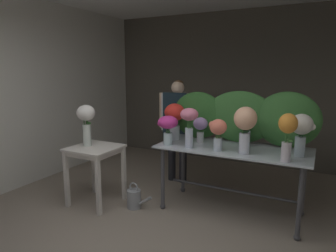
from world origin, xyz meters
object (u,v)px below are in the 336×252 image
object	(u,v)px
vase_scarlet_snapdragons	(174,117)
vase_peach_roses	(245,124)
vase_magenta_hydrangea	(168,126)
display_table_glass	(232,158)
florist	(177,120)
vase_rosy_freesia	(189,122)
watering_can	(134,198)
side_table_white	(95,155)
vase_ivory_carnations	(301,129)
vase_violet_anemones	(246,126)
vase_sunset_ranunculus	(288,132)
vase_lilac_dahlias	(201,127)
vase_coral_tulips	(218,131)
vase_white_roses_tall	(86,119)

from	to	relation	value
vase_scarlet_snapdragons	vase_peach_roses	size ratio (longest dim) A/B	0.92
vase_peach_roses	vase_magenta_hydrangea	world-z (taller)	vase_peach_roses
display_table_glass	florist	world-z (taller)	florist
vase_rosy_freesia	vase_magenta_hydrangea	bearing A→B (deg)	177.75
vase_rosy_freesia	vase_peach_roses	bearing A→B (deg)	3.00
vase_magenta_hydrangea	watering_can	size ratio (longest dim) A/B	1.04
side_table_white	vase_ivory_carnations	bearing A→B (deg)	12.09
vase_violet_anemones	florist	bearing A→B (deg)	154.97
vase_scarlet_snapdragons	vase_violet_anemones	xyz separation A→B (m)	(0.94, 0.06, -0.06)
florist	vase_sunset_ranunculus	xyz separation A→B (m)	(1.70, -1.00, 0.15)
display_table_glass	vase_lilac_dahlias	size ratio (longest dim) A/B	5.47
side_table_white	vase_rosy_freesia	size ratio (longest dim) A/B	1.62
vase_coral_tulips	vase_lilac_dahlias	bearing A→B (deg)	138.67
display_table_glass	vase_scarlet_snapdragons	size ratio (longest dim) A/B	3.70
display_table_glass	vase_lilac_dahlias	world-z (taller)	vase_lilac_dahlias
vase_violet_anemones	vase_ivory_carnations	bearing A→B (deg)	-14.88
florist	vase_magenta_hydrangea	distance (m)	0.96
display_table_glass	florist	distance (m)	1.30
vase_lilac_dahlias	vase_sunset_ranunculus	size ratio (longest dim) A/B	0.66
vase_peach_roses	watering_can	distance (m)	1.70
display_table_glass	vase_rosy_freesia	size ratio (longest dim) A/B	3.75
vase_magenta_hydrangea	vase_ivory_carnations	bearing A→B (deg)	7.18
watering_can	vase_rosy_freesia	bearing A→B (deg)	17.84
vase_rosy_freesia	vase_white_roses_tall	distance (m)	1.36
display_table_glass	vase_sunset_ranunculus	size ratio (longest dim) A/B	3.61
florist	vase_ivory_carnations	distance (m)	1.95
florist	vase_rosy_freesia	bearing A→B (deg)	-57.16
vase_rosy_freesia	vase_magenta_hydrangea	distance (m)	0.30
vase_scarlet_snapdragons	vase_lilac_dahlias	xyz separation A→B (m)	(0.38, -0.01, -0.10)
vase_ivory_carnations	vase_scarlet_snapdragons	bearing A→B (deg)	176.30
vase_lilac_dahlias	vase_white_roses_tall	xyz separation A→B (m)	(-1.35, -0.61, 0.08)
vase_scarlet_snapdragons	vase_rosy_freesia	world-z (taller)	vase_scarlet_snapdragons
display_table_glass	vase_violet_anemones	distance (m)	0.43
vase_sunset_ranunculus	vase_white_roses_tall	bearing A→B (deg)	-174.42
side_table_white	watering_can	bearing A→B (deg)	10.80
vase_rosy_freesia	vase_violet_anemones	xyz separation A→B (m)	(0.60, 0.36, -0.06)
vase_rosy_freesia	vase_ivory_carnations	bearing A→B (deg)	9.40
watering_can	vase_magenta_hydrangea	bearing A→B (deg)	31.10
florist	vase_scarlet_snapdragons	size ratio (longest dim) A/B	3.30
display_table_glass	vase_magenta_hydrangea	distance (m)	0.89
vase_magenta_hydrangea	vase_white_roses_tall	world-z (taller)	vase_white_roses_tall
vase_peach_roses	vase_magenta_hydrangea	distance (m)	0.95
vase_sunset_ranunculus	watering_can	size ratio (longest dim) A/B	1.42
vase_rosy_freesia	watering_can	size ratio (longest dim) A/B	1.36
vase_white_roses_tall	florist	bearing A→B (deg)	59.61
vase_lilac_dahlias	vase_coral_tulips	size ratio (longest dim) A/B	0.89
vase_rosy_freesia	vase_sunset_ranunculus	xyz separation A→B (m)	(1.11, -0.08, -0.01)
vase_lilac_dahlias	vase_magenta_hydrangea	bearing A→B (deg)	-138.83
vase_lilac_dahlias	vase_white_roses_tall	bearing A→B (deg)	-155.74
side_table_white	vase_ivory_carnations	distance (m)	2.51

